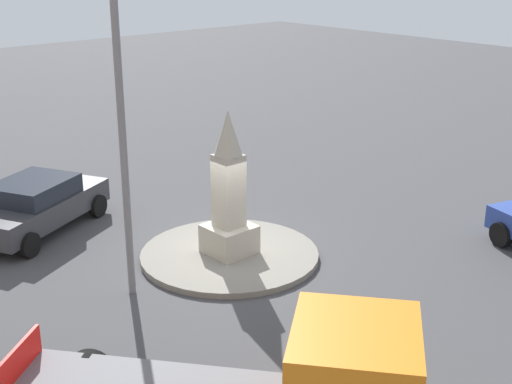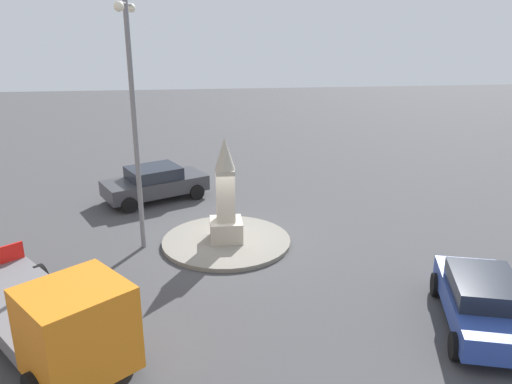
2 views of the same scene
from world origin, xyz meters
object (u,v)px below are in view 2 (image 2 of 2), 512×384
car_blue_waiting (482,301)px  car_dark_grey_parked_left (155,183)px  truck_orange_passing (54,319)px  streetlamp (133,101)px  monument (226,200)px

car_blue_waiting → car_dark_grey_parked_left: size_ratio=0.96×
car_dark_grey_parked_left → truck_orange_passing: size_ratio=0.75×
streetlamp → truck_orange_passing: bearing=167.2°
car_blue_waiting → truck_orange_passing: truck_orange_passing is taller
car_blue_waiting → truck_orange_passing: (-0.19, 10.17, 0.32)m
car_blue_waiting → car_dark_grey_parked_left: 13.71m
car_blue_waiting → truck_orange_passing: bearing=91.1°
streetlamp → car_dark_grey_parked_left: size_ratio=1.80×
truck_orange_passing → car_blue_waiting: bearing=-88.9°
monument → streetlamp: size_ratio=0.43×
monument → truck_orange_passing: 7.26m
monument → car_dark_grey_parked_left: bearing=29.7°
streetlamp → car_blue_waiting: bearing=-123.2°
streetlamp → car_blue_waiting: (-5.76, -8.82, -4.21)m
monument → streetlamp: 4.38m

